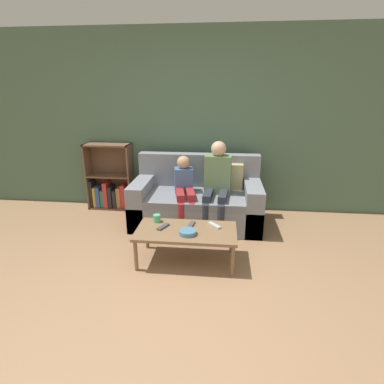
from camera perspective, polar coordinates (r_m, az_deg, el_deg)
ground_plane at (r=2.69m, az=-4.40°, el=-22.46°), size 22.00×22.00×0.00m
wall_back at (r=4.48m, az=0.85°, el=12.92°), size 12.00×0.06×2.60m
couch at (r=4.14m, az=1.02°, el=-1.84°), size 1.72×0.89×0.91m
bookshelf at (r=4.83m, az=-15.19°, el=1.28°), size 0.68×0.28×1.01m
coffee_table at (r=3.20m, az=-1.13°, el=-7.82°), size 1.06×0.55×0.37m
person_adult at (r=3.93m, az=4.81°, el=2.45°), size 0.36×0.64×1.15m
person_child at (r=3.95m, az=-1.44°, el=0.83°), size 0.35×0.65×0.94m
cup_near at (r=3.37m, az=-6.70°, el=-4.99°), size 0.08×0.08×0.09m
tv_remote_0 at (r=3.24m, az=-5.52°, el=-6.60°), size 0.12×0.17×0.02m
tv_remote_1 at (r=3.26m, az=4.30°, el=-6.35°), size 0.15×0.16×0.02m
tv_remote_2 at (r=3.27m, az=-0.18°, el=-6.29°), size 0.08×0.18×0.02m
snack_bowl at (r=3.08m, az=-0.83°, el=-7.68°), size 0.18×0.18×0.05m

